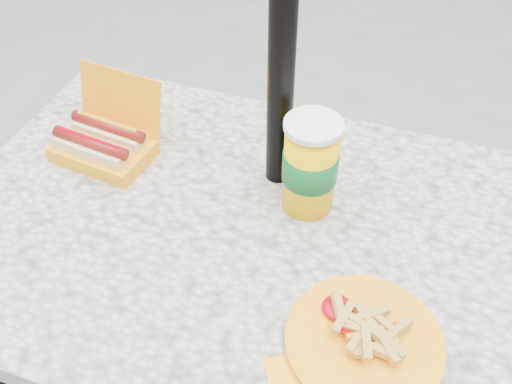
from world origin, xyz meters
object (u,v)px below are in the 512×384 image
(soda_cup, at_px, (310,166))
(hotdog_box, at_px, (104,142))
(fries_plate, at_px, (362,344))
(umbrella_pole, at_px, (283,20))

(soda_cup, bearing_deg, hotdog_box, -179.58)
(fries_plate, distance_m, soda_cup, 0.34)
(hotdog_box, xyz_separation_m, soda_cup, (0.45, 0.00, 0.06))
(soda_cup, bearing_deg, fries_plate, -59.23)
(soda_cup, bearing_deg, umbrella_pole, 143.13)
(hotdog_box, bearing_deg, soda_cup, 7.13)
(hotdog_box, height_order, fries_plate, hotdog_box)
(umbrella_pole, distance_m, hotdog_box, 0.49)
(hotdog_box, relative_size, soda_cup, 1.09)
(hotdog_box, bearing_deg, fries_plate, -17.62)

